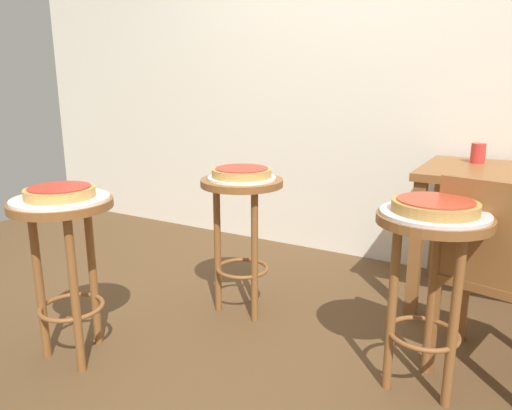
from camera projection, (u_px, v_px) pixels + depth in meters
The scene contains 13 objects.
ground_plane at pixel (232, 366), 2.09m from camera, with size 6.00×6.00×0.00m, color brown.
back_wall at pixel (367, 35), 3.11m from camera, with size 6.00×0.10×3.00m, color silver.
stool_foreground at pixel (65, 242), 2.04m from camera, with size 0.42×0.42×0.72m.
serving_plate_foreground at pixel (61, 199), 1.99m from camera, with size 0.39×0.39×0.01m, color white.
pizza_foreground at pixel (60, 192), 1.98m from camera, with size 0.28×0.28×0.05m.
stool_middle at pixel (430, 261), 1.81m from camera, with size 0.42×0.42×0.72m.
serving_plate_middle at pixel (434, 213), 1.77m from camera, with size 0.39×0.39×0.01m, color silver.
pizza_middle at pixel (435, 206), 1.76m from camera, with size 0.31×0.31×0.05m.
stool_leftside at pixel (242, 213), 2.48m from camera, with size 0.42×0.42×0.72m.
serving_plate_leftside at pixel (242, 178), 2.43m from camera, with size 0.35×0.35×0.01m, color white.
pizza_leftside at pixel (242, 172), 2.42m from camera, with size 0.30×0.30×0.05m.
cup_far_edge at pixel (478, 153), 2.65m from camera, with size 0.08×0.08×0.11m, color red.
wooden_chair at pixel (495, 272), 1.91m from camera, with size 0.48×0.48×0.85m.
Camera 1 is at (1.02, -1.56, 1.19)m, focal length 33.76 mm.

